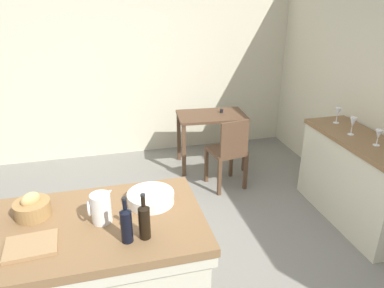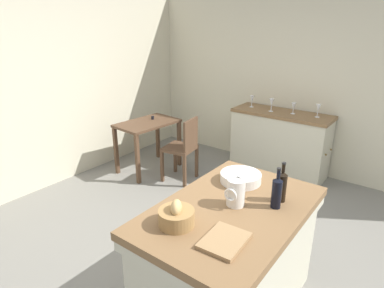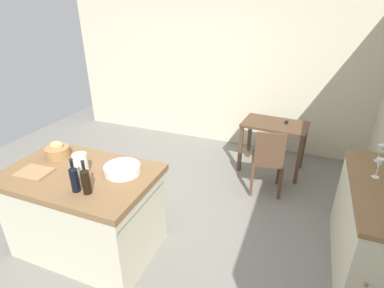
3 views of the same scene
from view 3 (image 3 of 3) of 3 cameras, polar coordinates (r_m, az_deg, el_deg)
ground_plane at (r=3.66m, az=-9.01°, el=-14.73°), size 6.76×6.76×0.00m
wall_back at (r=5.29m, az=4.38°, el=14.09°), size 5.32×0.12×2.60m
island_table at (r=3.23m, az=-19.58°, el=-11.46°), size 1.42×0.91×0.90m
side_cabinet at (r=3.28m, az=30.76°, el=-13.79°), size 0.52×1.41×0.93m
writing_desk at (r=4.54m, az=15.32°, el=2.36°), size 0.94×0.63×0.80m
wooden_chair at (r=4.00m, az=14.22°, el=-2.77°), size 0.46×0.46×0.92m
pitcher at (r=2.93m, az=-20.39°, el=-3.53°), size 0.17×0.13×0.24m
wash_bowl at (r=2.86m, az=-13.06°, el=-4.68°), size 0.33×0.33×0.08m
bread_basket at (r=3.35m, az=-24.14°, el=-1.28°), size 0.24×0.24×0.18m
cutting_board at (r=3.15m, az=-27.77°, el=-4.82°), size 0.31×0.25×0.02m
wine_bottle_dark at (r=2.62m, az=-19.50°, el=-6.50°), size 0.07×0.07×0.31m
wine_bottle_amber at (r=2.68m, az=-21.41°, el=-6.08°), size 0.07×0.07×0.30m
wine_glass_middle at (r=3.09m, az=31.93°, el=-3.36°), size 0.07×0.07×0.19m
wine_glass_right at (r=3.41m, az=32.14°, el=-1.00°), size 0.07×0.07×0.17m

